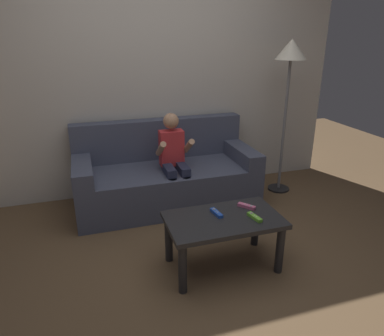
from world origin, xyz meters
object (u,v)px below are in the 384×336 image
object	(u,v)px
coffee_table	(223,227)
game_remote_blue_center	(216,213)
couch	(165,176)
game_remote_lime_near_edge	(255,217)
floor_lamp	(290,62)
game_remote_pink_far_corner	(247,206)
person_seated_on_couch	(174,157)

from	to	relation	value
coffee_table	game_remote_blue_center	bearing A→B (deg)	116.73
couch	coffee_table	world-z (taller)	couch
couch	game_remote_blue_center	xyz separation A→B (m)	(0.11, -1.15, 0.14)
game_remote_lime_near_edge	game_remote_blue_center	bearing A→B (deg)	149.32
coffee_table	floor_lamp	world-z (taller)	floor_lamp
coffee_table	game_remote_blue_center	world-z (taller)	game_remote_blue_center
couch	coffee_table	distance (m)	1.23
couch	coffee_table	xyz separation A→B (m)	(0.15, -1.22, 0.05)
coffee_table	game_remote_pink_far_corner	xyz separation A→B (m)	(0.23, 0.10, 0.09)
coffee_table	game_remote_lime_near_edge	size ratio (longest dim) A/B	5.83
game_remote_blue_center	game_remote_pink_far_corner	world-z (taller)	same
coffee_table	game_remote_lime_near_edge	distance (m)	0.24
couch	person_seated_on_couch	bearing A→B (deg)	-74.97
person_seated_on_couch	coffee_table	size ratio (longest dim) A/B	1.14
coffee_table	game_remote_pink_far_corner	size ratio (longest dim) A/B	6.37
game_remote_lime_near_edge	game_remote_pink_far_corner	bearing A→B (deg)	83.06
couch	game_remote_lime_near_edge	distance (m)	1.35
person_seated_on_couch	game_remote_lime_near_edge	size ratio (longest dim) A/B	6.68
couch	game_remote_blue_center	world-z (taller)	couch
game_remote_pink_far_corner	floor_lamp	world-z (taller)	floor_lamp
couch	game_remote_pink_far_corner	bearing A→B (deg)	-71.49
game_remote_lime_near_edge	game_remote_blue_center	distance (m)	0.28
game_remote_blue_center	person_seated_on_couch	bearing A→B (deg)	93.85
game_remote_lime_near_edge	game_remote_pink_far_corner	xyz separation A→B (m)	(0.02, 0.17, 0.00)
game_remote_pink_far_corner	coffee_table	bearing A→B (deg)	-157.11
game_remote_pink_far_corner	game_remote_lime_near_edge	bearing A→B (deg)	-96.94
person_seated_on_couch	game_remote_lime_near_edge	distance (m)	1.17
game_remote_lime_near_edge	floor_lamp	size ratio (longest dim) A/B	0.09
game_remote_lime_near_edge	person_seated_on_couch	bearing A→B (deg)	105.33
game_remote_pink_far_corner	floor_lamp	bearing A→B (deg)	48.17
person_seated_on_couch	floor_lamp	distance (m)	1.52
floor_lamp	couch	bearing A→B (deg)	176.08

